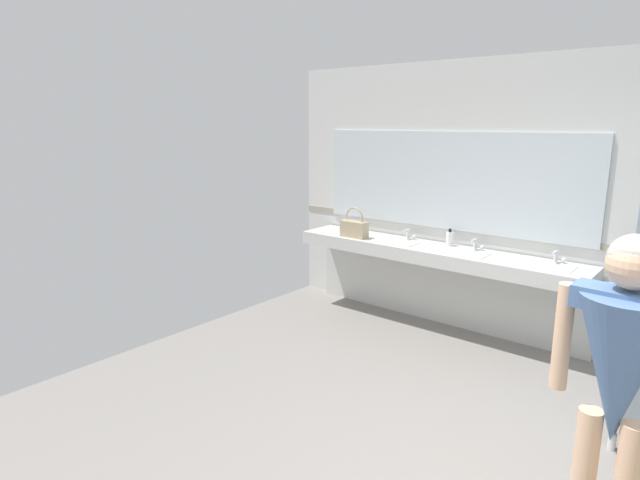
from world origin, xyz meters
TOP-DOWN VIEW (x-y plane):
  - vanity_counter at (-1.81, 2.39)m, footprint 3.09×0.52m
  - mirror_panel at (-1.81, 2.58)m, footprint 2.99×0.02m
  - person_standing at (0.31, 0.03)m, footprint 0.58×0.42m
  - handbag at (-2.70, 2.18)m, footprint 0.31×0.13m
  - soap_dispenser at (-1.69, 2.47)m, footprint 0.07×0.07m

SIDE VIEW (x-z plane):
  - vanity_counter at x=-1.81m, z-range 0.14..1.13m
  - soap_dispenser at x=-1.69m, z-range 0.86..1.04m
  - handbag at x=-2.70m, z-range 0.81..1.15m
  - person_standing at x=0.31m, z-range 0.22..1.89m
  - mirror_panel at x=-1.81m, z-range 1.02..2.03m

